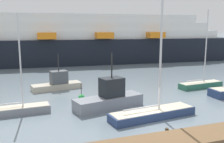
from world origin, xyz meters
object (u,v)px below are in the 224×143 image
Objects in this scene: fishing_boat_2 at (57,83)px; sailboat_3 at (18,109)px; sailboat_0 at (153,110)px; fishing_boat_1 at (110,98)px; sailboat_1 at (201,84)px; channel_buoy_1 at (81,97)px; cruise_ship at (19,41)px.

sailboat_3 is at bearing -128.30° from fishing_boat_2.
sailboat_0 is 2.06× the size of fishing_boat_1.
sailboat_1 is 1.11× the size of sailboat_3.
fishing_boat_1 is (-13.01, -3.79, 0.44)m from sailboat_1.
fishing_boat_2 is at bearing 99.63° from fishing_boat_1.
sailboat_0 is at bearing -149.68° from sailboat_1.
sailboat_3 is at bearing 160.52° from fishing_boat_1.
sailboat_0 is 12.85m from sailboat_1.
fishing_boat_2 is (4.25, 7.83, 0.31)m from sailboat_3.
channel_buoy_1 is 0.02× the size of cruise_ship.
sailboat_0 is at bearing -68.03° from fishing_boat_1.
cruise_ship is (-8.22, 32.98, 3.66)m from fishing_boat_1.
cruise_ship is at bearing 101.92° from channel_buoy_1.
sailboat_0 is 13.80m from fishing_boat_2.
fishing_boat_2 is at bearing 106.77° from channel_buoy_1.
sailboat_3 is 0.09× the size of cruise_ship.
fishing_boat_1 is 0.07× the size of cruise_ship.
sailboat_1 is 17.35m from fishing_boat_2.
sailboat_1 is 1.39× the size of fishing_boat_1.
cruise_ship is at bearing 99.59° from sailboat_0.
sailboat_1 is at bearing 3.46° from fishing_boat_1.
channel_buoy_1 is at bearing 18.10° from sailboat_3.
fishing_boat_1 is at bearing 118.00° from sailboat_0.
sailboat_1 is 14.95m from channel_buoy_1.
fishing_boat_2 is at bearing 109.57° from sailboat_0.
sailboat_0 is at bearing -26.34° from sailboat_3.
channel_buoy_1 is (1.68, -5.58, -0.42)m from fishing_boat_2.
sailboat_1 is at bearing -26.42° from fishing_boat_2.
sailboat_1 is 0.10× the size of cruise_ship.
fishing_boat_2 is at bearing 158.53° from sailboat_1.
channel_buoy_1 is at bearing -83.02° from fishing_boat_2.
fishing_boat_1 is 1.12× the size of fishing_boat_2.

